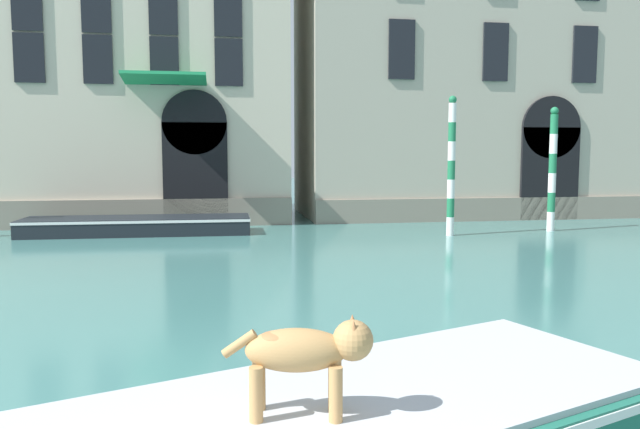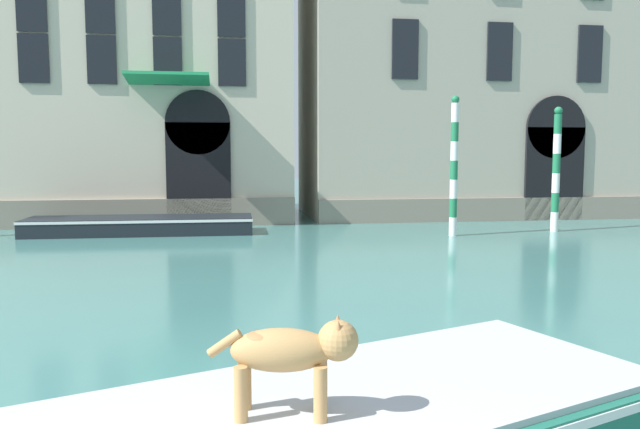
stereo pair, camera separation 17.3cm
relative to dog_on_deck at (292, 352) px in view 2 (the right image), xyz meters
name	(u,v)px [view 2 (the right image)]	position (x,y,z in m)	size (l,w,h in m)	color
palazzo_left	(146,49)	(-3.37, 20.22, 5.41)	(10.65, 7.40, 12.91)	beige
dog_on_deck	(292,352)	(0.00, 0.00, 0.00)	(1.16, 0.46, 0.77)	tan
boat_moored_near_palazzo	(141,225)	(-3.11, 15.44, -0.75)	(6.98, 1.97, 0.53)	black
mooring_pole_0	(556,169)	(10.04, 14.03, 0.99)	(0.25, 0.25, 3.99)	white
mooring_pole_1	(454,166)	(6.40, 13.48, 1.11)	(0.24, 0.24, 4.25)	white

